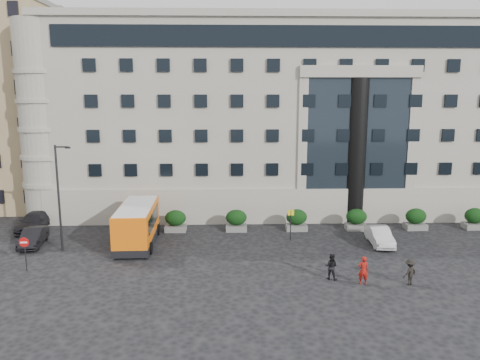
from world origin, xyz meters
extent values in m
plane|color=black|center=(0.00, 0.00, 0.00)|extent=(120.00, 120.00, 0.00)
cube|color=gray|center=(6.00, 22.00, 9.00)|extent=(44.00, 24.00, 18.00)
cylinder|color=black|center=(12.00, 10.30, 6.50)|extent=(1.80, 1.80, 13.00)
cube|color=#7C6448|center=(-27.00, 38.00, 11.00)|extent=(13.00, 13.00, 22.00)
cube|color=#5F5F5C|center=(-4.00, 7.80, 0.25)|extent=(1.80, 1.20, 0.50)
ellipsoid|color=black|center=(-4.00, 7.80, 1.17)|extent=(1.80, 1.26, 1.34)
cube|color=#5F5F5C|center=(1.20, 7.80, 0.25)|extent=(1.80, 1.20, 0.50)
ellipsoid|color=black|center=(1.20, 7.80, 1.17)|extent=(1.80, 1.26, 1.34)
cube|color=#5F5F5C|center=(6.40, 7.80, 0.25)|extent=(1.80, 1.20, 0.50)
ellipsoid|color=black|center=(6.40, 7.80, 1.17)|extent=(1.80, 1.26, 1.34)
cube|color=#5F5F5C|center=(11.60, 7.80, 0.25)|extent=(1.80, 1.20, 0.50)
ellipsoid|color=black|center=(11.60, 7.80, 1.17)|extent=(1.80, 1.26, 1.34)
cube|color=#5F5F5C|center=(16.80, 7.80, 0.25)|extent=(1.80, 1.20, 0.50)
ellipsoid|color=black|center=(16.80, 7.80, 1.17)|extent=(1.80, 1.26, 1.34)
cube|color=#5F5F5C|center=(22.00, 7.80, 0.25)|extent=(1.80, 1.20, 0.50)
ellipsoid|color=black|center=(22.00, 7.80, 1.17)|extent=(1.80, 1.26, 1.34)
cylinder|color=#262628|center=(-12.00, 3.00, 4.00)|extent=(0.16, 0.16, 8.00)
cylinder|color=#262628|center=(-11.55, 3.00, 7.85)|extent=(0.90, 0.12, 0.12)
cube|color=black|center=(-11.10, 3.00, 7.80)|extent=(0.35, 0.18, 0.14)
cylinder|color=#262628|center=(5.50, 5.00, 1.25)|extent=(0.08, 0.08, 2.50)
cube|color=yellow|center=(5.50, 5.00, 2.30)|extent=(0.50, 0.06, 0.45)
cylinder|color=#262628|center=(-13.00, -1.00, 1.10)|extent=(0.08, 0.08, 2.20)
cylinder|color=red|center=(-13.00, -1.06, 2.00)|extent=(0.64, 0.05, 0.64)
cube|color=white|center=(-13.00, -1.10, 2.00)|extent=(0.45, 0.04, 0.10)
cube|color=orange|center=(-6.60, 4.40, 1.82)|extent=(2.75, 7.50, 2.53)
cube|color=black|center=(-6.60, 4.40, 0.45)|extent=(2.79, 7.54, 0.55)
cube|color=black|center=(-6.60, 4.40, 2.07)|extent=(2.76, 5.87, 1.12)
cube|color=silver|center=(-6.60, 4.40, 3.03)|extent=(2.61, 7.13, 0.18)
cylinder|color=black|center=(-7.81, 1.99, 0.45)|extent=(0.30, 0.91, 0.90)
cylinder|color=black|center=(-5.26, 2.06, 0.45)|extent=(0.30, 0.91, 0.90)
cylinder|color=black|center=(-7.94, 6.75, 0.45)|extent=(0.30, 0.91, 0.90)
cylinder|color=black|center=(-5.39, 6.82, 0.45)|extent=(0.30, 0.91, 0.90)
cube|color=maroon|center=(-17.42, 17.50, 1.61)|extent=(2.68, 3.92, 2.59)
cube|color=maroon|center=(-17.63, 14.81, 1.19)|extent=(2.41, 1.84, 1.76)
cube|color=black|center=(-17.69, 14.09, 1.56)|extent=(1.98, 0.28, 0.83)
cylinder|color=black|center=(-18.76, 15.01, 0.44)|extent=(0.34, 0.89, 0.87)
cylinder|color=black|center=(-16.49, 14.82, 0.44)|extent=(0.34, 0.89, 0.87)
cylinder|color=black|center=(-18.49, 18.42, 0.44)|extent=(0.34, 0.89, 0.87)
cylinder|color=black|center=(-16.21, 18.24, 0.44)|extent=(0.34, 0.89, 0.87)
imported|color=black|center=(-14.65, 4.28, 0.68)|extent=(1.92, 4.27, 1.36)
imported|color=black|center=(-16.32, 8.60, 0.72)|extent=(2.19, 5.02, 1.44)
imported|color=black|center=(-13.88, 12.96, 0.79)|extent=(3.23, 5.94, 1.58)
imported|color=silver|center=(12.32, 3.74, 0.69)|extent=(1.68, 4.25, 1.38)
imported|color=maroon|center=(8.81, -3.85, 0.90)|extent=(0.69, 0.48, 1.81)
imported|color=black|center=(7.01, -3.00, 0.85)|extent=(1.02, 0.94, 1.69)
imported|color=black|center=(11.67, -4.01, 0.81)|extent=(1.21, 1.06, 1.63)
camera|label=1|loc=(0.41, -30.98, 11.73)|focal=35.00mm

